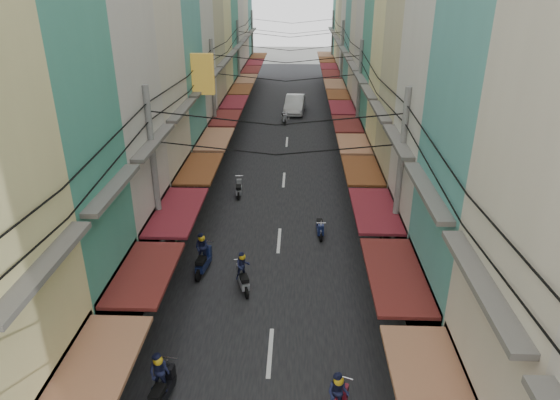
% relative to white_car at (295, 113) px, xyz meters
% --- Properties ---
extents(ground, '(160.00, 160.00, 0.00)m').
position_rel_white_car_xyz_m(ground, '(-0.54, -31.28, 0.00)').
color(ground, slate).
rests_on(ground, ground).
extents(road, '(10.00, 80.00, 0.02)m').
position_rel_white_car_xyz_m(road, '(-0.54, -11.28, 0.01)').
color(road, black).
rests_on(road, ground).
extents(sidewalk_left, '(3.00, 80.00, 0.06)m').
position_rel_white_car_xyz_m(sidewalk_left, '(-7.04, -11.28, 0.03)').
color(sidewalk_left, gray).
rests_on(sidewalk_left, ground).
extents(sidewalk_right, '(3.00, 80.00, 0.06)m').
position_rel_white_car_xyz_m(sidewalk_right, '(5.96, -11.28, 0.03)').
color(sidewalk_right, gray).
rests_on(sidewalk_right, ground).
extents(building_row_left, '(7.80, 67.67, 23.70)m').
position_rel_white_car_xyz_m(building_row_left, '(-8.46, -14.72, 9.78)').
color(building_row_left, beige).
rests_on(building_row_left, ground).
extents(building_row_right, '(7.80, 68.98, 22.59)m').
position_rel_white_car_xyz_m(building_row_right, '(7.38, -14.84, 9.41)').
color(building_row_right, teal).
rests_on(building_row_right, ground).
extents(utility_poles, '(10.20, 66.13, 8.20)m').
position_rel_white_car_xyz_m(utility_poles, '(-0.54, -16.27, 6.59)').
color(utility_poles, gray).
rests_on(utility_poles, ground).
extents(white_car, '(5.92, 2.68, 2.04)m').
position_rel_white_car_xyz_m(white_car, '(0.00, 0.00, 0.00)').
color(white_car, silver).
rests_on(white_car, ground).
extents(bicycle, '(1.76, 1.14, 1.13)m').
position_rel_white_car_xyz_m(bicycle, '(6.96, -33.96, 0.00)').
color(bicycle, black).
rests_on(bicycle, ground).
extents(moving_scooters, '(5.82, 34.37, 1.92)m').
position_rel_white_car_xyz_m(moving_scooters, '(-1.71, -28.73, 0.55)').
color(moving_scooters, black).
rests_on(moving_scooters, ground).
extents(parked_scooters, '(13.16, 12.81, 1.02)m').
position_rel_white_car_xyz_m(parked_scooters, '(4.32, -34.54, 0.48)').
color(parked_scooters, black).
rests_on(parked_scooters, ground).
extents(pedestrians, '(13.12, 25.90, 2.16)m').
position_rel_white_car_xyz_m(pedestrians, '(-5.30, -29.53, 1.04)').
color(pedestrians, black).
rests_on(pedestrians, ground).
extents(market_umbrella, '(2.51, 2.51, 2.65)m').
position_rel_white_car_xyz_m(market_umbrella, '(6.42, -35.60, 2.34)').
color(market_umbrella, '#B2B2B7').
rests_on(market_umbrella, ground).
extents(traffic_sign, '(0.10, 0.57, 2.62)m').
position_rel_white_car_xyz_m(traffic_sign, '(4.25, -36.84, 1.88)').
color(traffic_sign, gray).
rests_on(traffic_sign, ground).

